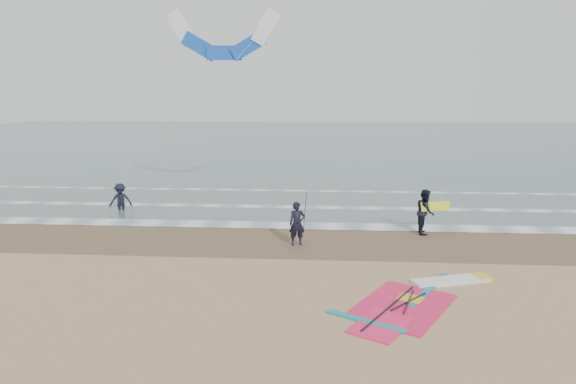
# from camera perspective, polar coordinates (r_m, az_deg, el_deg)

# --- Properties ---
(ground) EXTENTS (120.00, 120.00, 0.00)m
(ground) POSITION_cam_1_polar(r_m,az_deg,el_deg) (15.43, 5.17, -11.75)
(ground) COLOR tan
(ground) RESTS_ON ground
(sea_water) EXTENTS (120.00, 80.00, 0.02)m
(sea_water) POSITION_cam_1_polar(r_m,az_deg,el_deg) (62.51, 4.39, 5.60)
(sea_water) COLOR #47605E
(sea_water) RESTS_ON ground
(wet_sand_band) EXTENTS (120.00, 5.00, 0.01)m
(wet_sand_band) POSITION_cam_1_polar(r_m,az_deg,el_deg) (21.09, 4.88, -5.40)
(wet_sand_band) COLOR brown
(wet_sand_band) RESTS_ON ground
(foam_waterline) EXTENTS (120.00, 9.15, 0.02)m
(foam_waterline) POSITION_cam_1_polar(r_m,az_deg,el_deg) (25.38, 4.75, -2.50)
(foam_waterline) COLOR white
(foam_waterline) RESTS_ON ground
(windsurf_rig) EXTENTS (5.37, 5.08, 0.13)m
(windsurf_rig) POSITION_cam_1_polar(r_m,az_deg,el_deg) (15.77, 14.26, -11.41)
(windsurf_rig) COLOR white
(windsurf_rig) RESTS_ON ground
(person_standing) EXTENTS (0.71, 0.55, 1.74)m
(person_standing) POSITION_cam_1_polar(r_m,az_deg,el_deg) (20.21, 1.02, -3.54)
(person_standing) COLOR black
(person_standing) RESTS_ON ground
(person_walking) EXTENTS (0.78, 0.98, 1.92)m
(person_walking) POSITION_cam_1_polar(r_m,az_deg,el_deg) (22.59, 14.99, -2.12)
(person_walking) COLOR black
(person_walking) RESTS_ON ground
(person_wading) EXTENTS (1.26, 0.89, 1.76)m
(person_wading) POSITION_cam_1_polar(r_m,az_deg,el_deg) (27.37, -18.15, -0.19)
(person_wading) COLOR black
(person_wading) RESTS_ON ground
(held_pole) EXTENTS (0.17, 0.86, 1.82)m
(held_pole) POSITION_cam_1_polar(r_m,az_deg,el_deg) (20.10, 1.88, -2.43)
(held_pole) COLOR black
(held_pole) RESTS_ON ground
(carried_kiteboard) EXTENTS (1.30, 0.51, 0.39)m
(carried_kiteboard) POSITION_cam_1_polar(r_m,az_deg,el_deg) (22.52, 16.07, -1.55)
(carried_kiteboard) COLOR yellow
(carried_kiteboard) RESTS_ON ground
(surf_kite) EXTENTS (8.00, 2.87, 9.08)m
(surf_kite) POSITION_cam_1_polar(r_m,az_deg,el_deg) (28.18, -7.20, 16.36)
(surf_kite) COLOR white
(surf_kite) RESTS_ON ground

